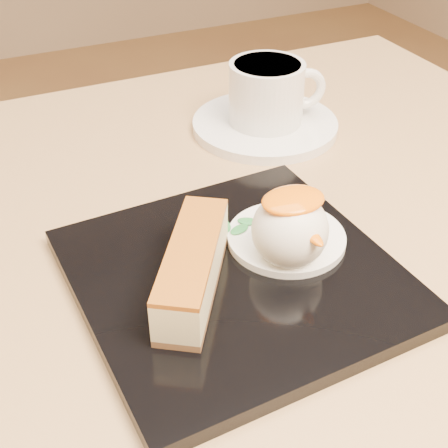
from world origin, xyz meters
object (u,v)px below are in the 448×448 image
table (250,420)px  ice_cream_scoop (290,230)px  saucer (265,125)px  coffee_cup (268,92)px  dessert_plate (236,277)px  cheesecake (193,268)px

table → ice_cream_scoop: (0.03, 0.01, 0.19)m
ice_cream_scoop → saucer: 0.23m
table → saucer: size_ratio=5.33×
table → coffee_cup: (0.12, 0.21, 0.20)m
table → saucer: bearing=60.6°
dessert_plate → cheesecake: 0.04m
cheesecake → saucer: (0.17, 0.21, -0.03)m
cheesecake → coffee_cup: bearing=-5.6°
ice_cream_scoop → saucer: ice_cream_scoop is taller
ice_cream_scoop → coffee_cup: bearing=65.7°
table → coffee_cup: coffee_cup is taller
saucer → table: bearing=-119.4°
dessert_plate → cheesecake: size_ratio=1.93×
cheesecake → ice_cream_scoop: 0.08m
dessert_plate → cheesecake: bearing=-171.9°
dessert_plate → saucer: dessert_plate is taller
dessert_plate → coffee_cup: (0.13, 0.20, 0.04)m
table → cheesecake: size_ratio=7.01×
coffee_cup → dessert_plate: bearing=-112.3°
saucer → cheesecake: bearing=-128.6°
cheesecake → table: bearing=-63.1°
dessert_plate → ice_cream_scoop: ice_cream_scoop is taller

